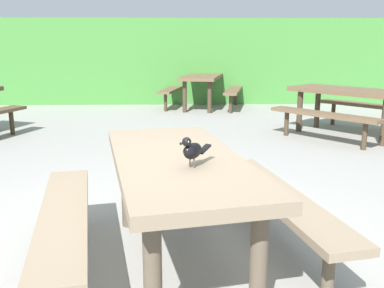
{
  "coord_description": "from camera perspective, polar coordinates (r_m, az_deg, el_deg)",
  "views": [
    {
      "loc": [
        0.18,
        -2.6,
        1.41
      ],
      "look_at": [
        0.25,
        -0.15,
        0.84
      ],
      "focal_mm": 39.94,
      "sensor_mm": 36.0,
      "label": 1
    }
  ],
  "objects": [
    {
      "name": "picnic_table_mid_left",
      "position": [
        9.68,
        1.42,
        8.1
      ],
      "size": [
        2.01,
        2.03,
        0.74
      ],
      "color": "brown",
      "rests_on": "ground"
    },
    {
      "name": "hedge_wall",
      "position": [
        10.99,
        -2.58,
        11.04
      ],
      "size": [
        28.0,
        1.55,
        2.01
      ],
      "primitive_type": "cube",
      "color": "#428438",
      "rests_on": "ground"
    },
    {
      "name": "picnic_table_foreground",
      "position": [
        2.7,
        -1.91,
        -5.38
      ],
      "size": [
        1.99,
        2.02,
        0.74
      ],
      "color": "#84725B",
      "rests_on": "ground"
    },
    {
      "name": "ground_plane",
      "position": [
        2.97,
        -5.03,
        -15.35
      ],
      "size": [
        60.0,
        60.0,
        0.0
      ],
      "primitive_type": "plane",
      "color": "gray"
    },
    {
      "name": "picnic_table_mid_right",
      "position": [
        7.11,
        20.19,
        5.45
      ],
      "size": [
        2.39,
        2.39,
        0.74
      ],
      "color": "brown",
      "rests_on": "ground"
    },
    {
      "name": "bird_grackle",
      "position": [
        2.36,
        -0.04,
        -0.81
      ],
      "size": [
        0.19,
        0.25,
        0.18
      ],
      "color": "black",
      "rests_on": "picnic_table_foreground"
    }
  ]
}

